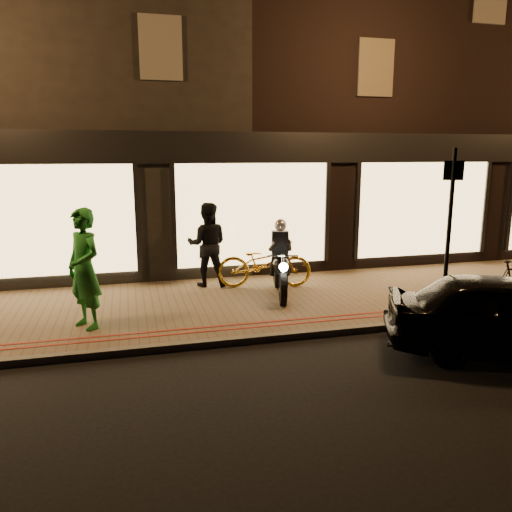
{
  "coord_description": "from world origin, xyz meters",
  "views": [
    {
      "loc": [
        -2.86,
        -7.36,
        3.03
      ],
      "look_at": [
        -0.52,
        1.66,
        1.1
      ],
      "focal_mm": 35.0,
      "sensor_mm": 36.0,
      "label": 1
    }
  ],
  "objects": [
    {
      "name": "person_dark",
      "position": [
        -1.18,
        3.37,
        1.05
      ],
      "size": [
        1.03,
        0.88,
        1.86
      ],
      "primitive_type": "imported",
      "rotation": [
        0.0,
        0.0,
        2.93
      ],
      "color": "black",
      "rests_on": "sidewalk"
    },
    {
      "name": "person_green",
      "position": [
        -3.6,
        1.18,
        1.14
      ],
      "size": [
        0.83,
        0.89,
        2.03
      ],
      "primitive_type": "imported",
      "rotation": [
        0.0,
        0.0,
        -0.93
      ],
      "color": "#207929",
      "rests_on": "sidewalk"
    },
    {
      "name": "sidewalk",
      "position": [
        0.0,
        2.0,
        0.06
      ],
      "size": [
        50.0,
        4.0,
        0.12
      ],
      "primitive_type": "cube",
      "color": "brown",
      "rests_on": "ground"
    },
    {
      "name": "red_kerb_lines",
      "position": [
        0.0,
        0.55,
        0.12
      ],
      "size": [
        50.0,
        0.26,
        0.01
      ],
      "color": "maroon",
      "rests_on": "sidewalk"
    },
    {
      "name": "motorcycle",
      "position": [
        0.15,
        2.21,
        0.73
      ],
      "size": [
        0.73,
        1.92,
        1.59
      ],
      "rotation": [
        0.0,
        0.0,
        -0.23
      ],
      "color": "black",
      "rests_on": "sidewalk"
    },
    {
      "name": "kerb_stone",
      "position": [
        0.0,
        0.05,
        0.06
      ],
      "size": [
        50.0,
        0.14,
        0.12
      ],
      "primitive_type": "cube",
      "color": "#59544C",
      "rests_on": "ground"
    },
    {
      "name": "bicycle_gold",
      "position": [
        -0.0,
        2.93,
        0.66
      ],
      "size": [
        2.15,
        1.11,
        1.08
      ],
      "primitive_type": "imported",
      "rotation": [
        0.0,
        0.0,
        1.37
      ],
      "color": "gold",
      "rests_on": "sidewalk"
    },
    {
      "name": "sign_post",
      "position": [
        2.87,
        0.54,
        1.8
      ],
      "size": [
        0.33,
        0.17,
        3.0
      ],
      "rotation": [
        0.0,
        0.0,
        -0.43
      ],
      "color": "black",
      "rests_on": "sidewalk"
    },
    {
      "name": "ground",
      "position": [
        0.0,
        0.0,
        0.0
      ],
      "size": [
        90.0,
        90.0,
        0.0
      ],
      "primitive_type": "plane",
      "color": "black",
      "rests_on": "ground"
    },
    {
      "name": "building_row",
      "position": [
        -0.0,
        8.99,
        4.25
      ],
      "size": [
        48.0,
        10.11,
        8.5
      ],
      "color": "black",
      "rests_on": "ground"
    }
  ]
}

